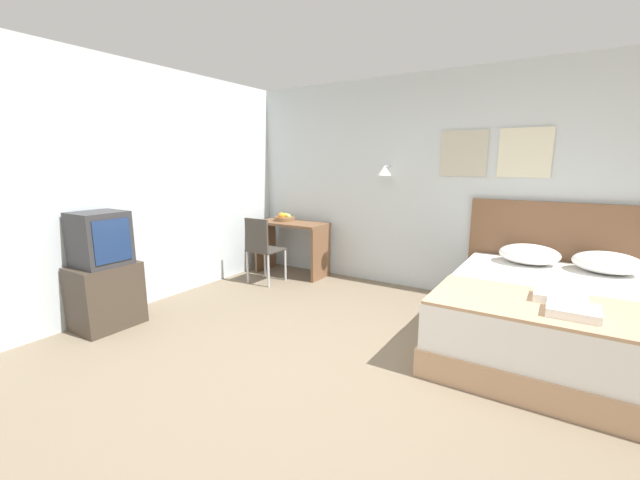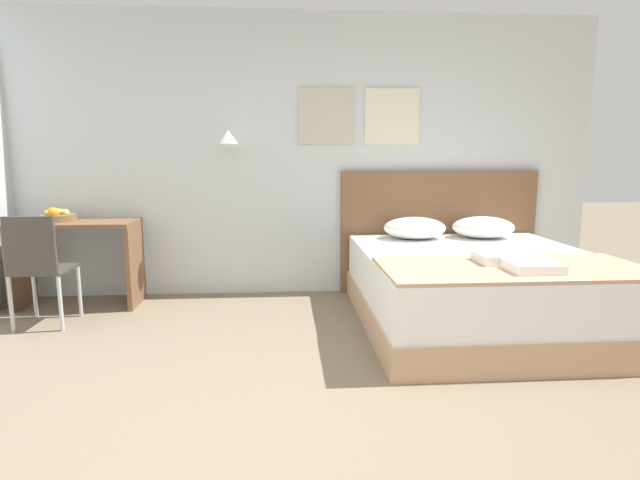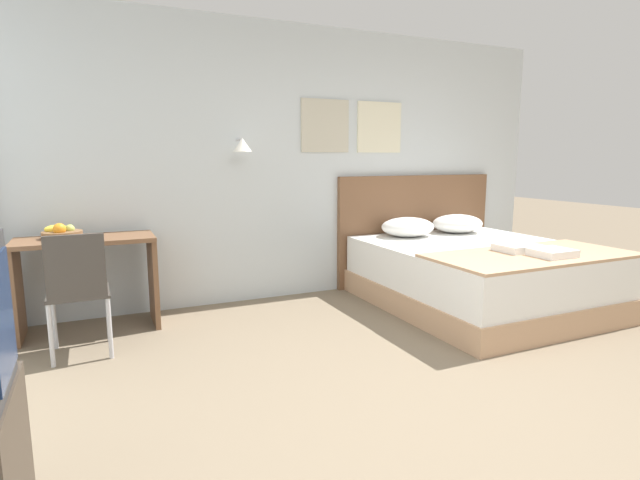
% 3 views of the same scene
% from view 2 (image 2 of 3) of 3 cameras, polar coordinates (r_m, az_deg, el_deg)
% --- Properties ---
extents(ground_plane, '(24.00, 24.00, 0.00)m').
position_cam_2_polar(ground_plane, '(2.55, -2.45, -21.71)').
color(ground_plane, '#756651').
extents(wall_back, '(5.91, 0.31, 2.65)m').
position_cam_2_polar(wall_back, '(4.84, -3.49, 9.55)').
color(wall_back, silver).
rests_on(wall_back, ground_plane).
extents(bed, '(1.82, 2.04, 0.58)m').
position_cam_2_polar(bed, '(4.15, 17.56, -5.40)').
color(bed, tan).
rests_on(bed, ground_plane).
extents(headboard, '(1.94, 0.06, 1.19)m').
position_cam_2_polar(headboard, '(5.07, 13.36, 0.98)').
color(headboard, brown).
rests_on(headboard, ground_plane).
extents(pillow_left, '(0.57, 0.47, 0.20)m').
position_cam_2_polar(pillow_left, '(4.66, 10.76, 1.36)').
color(pillow_left, white).
rests_on(pillow_left, bed).
extents(pillow_right, '(0.57, 0.47, 0.20)m').
position_cam_2_polar(pillow_right, '(4.87, 18.15, 1.39)').
color(pillow_right, white).
rests_on(pillow_right, bed).
extents(throw_blanket, '(1.77, 0.82, 0.02)m').
position_cam_2_polar(throw_blanket, '(3.56, 21.31, -3.03)').
color(throw_blanket, tan).
rests_on(throw_blanket, bed).
extents(folded_towel_near_foot, '(0.34, 0.28, 0.06)m').
position_cam_2_polar(folded_towel_near_foot, '(3.67, 20.05, -1.93)').
color(folded_towel_near_foot, white).
rests_on(folded_towel_near_foot, throw_blanket).
extents(folded_towel_mid_bed, '(0.31, 0.27, 0.06)m').
position_cam_2_polar(folded_towel_mid_bed, '(3.45, 23.20, -2.81)').
color(folded_towel_mid_bed, white).
rests_on(folded_towel_mid_bed, throw_blanket).
extents(desk, '(1.03, 0.49, 0.76)m').
position_cam_2_polar(desk, '(4.91, -26.01, -0.91)').
color(desk, brown).
rests_on(desk, ground_plane).
extents(desk_chair, '(0.40, 0.40, 0.89)m').
position_cam_2_polar(desk_chair, '(4.40, -29.55, -2.25)').
color(desk_chair, '#3D3833').
rests_on(desk_chair, ground_plane).
extents(fruit_bowl, '(0.29, 0.29, 0.13)m').
position_cam_2_polar(fruit_bowl, '(4.98, -27.78, 2.41)').
color(fruit_bowl, brown).
rests_on(fruit_bowl, desk).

